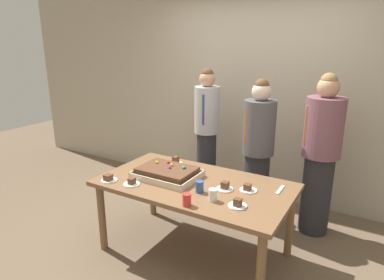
{
  "coord_description": "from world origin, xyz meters",
  "views": [
    {
      "loc": [
        1.4,
        -2.42,
        1.96
      ],
      "look_at": [
        -0.11,
        0.15,
        1.08
      ],
      "focal_mm": 31.22,
      "sensor_mm": 36.0,
      "label": 1
    }
  ],
  "objects_px": {
    "cake_server_utensil": "(280,190)",
    "person_green_shirt_behind": "(207,133)",
    "plated_slice_near_left": "(225,187)",
    "plated_slice_center_front": "(175,162)",
    "plated_slice_center_back": "(238,204)",
    "sheet_cake": "(167,173)",
    "person_serving_front": "(258,152)",
    "party_table": "(194,191)",
    "drink_cup_middle": "(200,187)",
    "plated_slice_far_right": "(109,179)",
    "drink_cup_nearest": "(187,200)",
    "plated_slice_far_left": "(248,189)",
    "drink_cup_far_end": "(213,195)",
    "plated_slice_near_right": "(132,183)",
    "person_striped_tie_right": "(321,155)"
  },
  "relations": [
    {
      "from": "plated_slice_far_right",
      "to": "cake_server_utensil",
      "type": "relative_size",
      "value": 0.75
    },
    {
      "from": "plated_slice_near_left",
      "to": "plated_slice_center_back",
      "type": "distance_m",
      "value": 0.32
    },
    {
      "from": "plated_slice_far_left",
      "to": "cake_server_utensil",
      "type": "xyz_separation_m",
      "value": [
        0.24,
        0.15,
        -0.01
      ]
    },
    {
      "from": "cake_server_utensil",
      "to": "person_serving_front",
      "type": "bearing_deg",
      "value": 125.76
    },
    {
      "from": "plated_slice_far_left",
      "to": "plated_slice_far_right",
      "type": "bearing_deg",
      "value": -159.02
    },
    {
      "from": "sheet_cake",
      "to": "person_striped_tie_right",
      "type": "xyz_separation_m",
      "value": [
        1.19,
        1.01,
        0.09
      ]
    },
    {
      "from": "sheet_cake",
      "to": "person_striped_tie_right",
      "type": "height_order",
      "value": "person_striped_tie_right"
    },
    {
      "from": "party_table",
      "to": "plated_slice_center_front",
      "type": "relative_size",
      "value": 11.62
    },
    {
      "from": "plated_slice_center_back",
      "to": "drink_cup_middle",
      "type": "bearing_deg",
      "value": 168.71
    },
    {
      "from": "plated_slice_far_left",
      "to": "person_striped_tie_right",
      "type": "height_order",
      "value": "person_striped_tie_right"
    },
    {
      "from": "drink_cup_middle",
      "to": "person_striped_tie_right",
      "type": "relative_size",
      "value": 0.06
    },
    {
      "from": "drink_cup_nearest",
      "to": "person_striped_tie_right",
      "type": "height_order",
      "value": "person_striped_tie_right"
    },
    {
      "from": "cake_server_utensil",
      "to": "plated_slice_near_left",
      "type": "bearing_deg",
      "value": -151.28
    },
    {
      "from": "plated_slice_far_right",
      "to": "person_serving_front",
      "type": "relative_size",
      "value": 0.09
    },
    {
      "from": "cake_server_utensil",
      "to": "person_green_shirt_behind",
      "type": "height_order",
      "value": "person_green_shirt_behind"
    },
    {
      "from": "drink_cup_nearest",
      "to": "sheet_cake",
      "type": "bearing_deg",
      "value": 139.62
    },
    {
      "from": "plated_slice_center_front",
      "to": "drink_cup_nearest",
      "type": "height_order",
      "value": "drink_cup_nearest"
    },
    {
      "from": "plated_slice_far_right",
      "to": "plated_slice_center_front",
      "type": "xyz_separation_m",
      "value": [
        0.28,
        0.69,
        0.0
      ]
    },
    {
      "from": "plated_slice_near_right",
      "to": "drink_cup_far_end",
      "type": "relative_size",
      "value": 1.5
    },
    {
      "from": "plated_slice_far_left",
      "to": "plated_slice_center_front",
      "type": "distance_m",
      "value": 0.93
    },
    {
      "from": "plated_slice_far_left",
      "to": "drink_cup_nearest",
      "type": "xyz_separation_m",
      "value": [
        -0.31,
        -0.5,
        0.03
      ]
    },
    {
      "from": "plated_slice_center_front",
      "to": "cake_server_utensil",
      "type": "relative_size",
      "value": 0.75
    },
    {
      "from": "plated_slice_near_left",
      "to": "plated_slice_center_front",
      "type": "relative_size",
      "value": 1.0
    },
    {
      "from": "sheet_cake",
      "to": "drink_cup_far_end",
      "type": "distance_m",
      "value": 0.63
    },
    {
      "from": "drink_cup_nearest",
      "to": "drink_cup_far_end",
      "type": "bearing_deg",
      "value": 51.55
    },
    {
      "from": "person_striped_tie_right",
      "to": "sheet_cake",
      "type": "bearing_deg",
      "value": -0.01
    },
    {
      "from": "sheet_cake",
      "to": "plated_slice_far_left",
      "type": "distance_m",
      "value": 0.77
    },
    {
      "from": "sheet_cake",
      "to": "plated_slice_far_right",
      "type": "height_order",
      "value": "sheet_cake"
    },
    {
      "from": "party_table",
      "to": "drink_cup_middle",
      "type": "relative_size",
      "value": 17.43
    },
    {
      "from": "plated_slice_far_right",
      "to": "person_striped_tie_right",
      "type": "relative_size",
      "value": 0.09
    },
    {
      "from": "plated_slice_near_left",
      "to": "plated_slice_near_right",
      "type": "height_order",
      "value": "plated_slice_near_left"
    },
    {
      "from": "plated_slice_center_front",
      "to": "drink_cup_middle",
      "type": "xyz_separation_m",
      "value": [
        0.55,
        -0.47,
        0.03
      ]
    },
    {
      "from": "cake_server_utensil",
      "to": "person_green_shirt_behind",
      "type": "relative_size",
      "value": 0.12
    },
    {
      "from": "plated_slice_near_left",
      "to": "plated_slice_far_right",
      "type": "bearing_deg",
      "value": -159.34
    },
    {
      "from": "sheet_cake",
      "to": "drink_cup_middle",
      "type": "bearing_deg",
      "value": -16.43
    },
    {
      "from": "sheet_cake",
      "to": "person_serving_front",
      "type": "relative_size",
      "value": 0.37
    },
    {
      "from": "plated_slice_near_right",
      "to": "drink_cup_nearest",
      "type": "distance_m",
      "value": 0.64
    },
    {
      "from": "plated_slice_far_right",
      "to": "plated_slice_near_left",
      "type": "bearing_deg",
      "value": 20.66
    },
    {
      "from": "plated_slice_near_left",
      "to": "plated_slice_center_front",
      "type": "distance_m",
      "value": 0.78
    },
    {
      "from": "plated_slice_center_front",
      "to": "sheet_cake",
      "type": "bearing_deg",
      "value": -68.64
    },
    {
      "from": "drink_cup_middle",
      "to": "person_green_shirt_behind",
      "type": "height_order",
      "value": "person_green_shirt_behind"
    },
    {
      "from": "plated_slice_center_back",
      "to": "cake_server_utensil",
      "type": "bearing_deg",
      "value": 66.76
    },
    {
      "from": "drink_cup_nearest",
      "to": "person_green_shirt_behind",
      "type": "relative_size",
      "value": 0.06
    },
    {
      "from": "plated_slice_far_left",
      "to": "person_green_shirt_behind",
      "type": "distance_m",
      "value": 1.39
    },
    {
      "from": "person_striped_tie_right",
      "to": "drink_cup_nearest",
      "type": "bearing_deg",
      "value": 21.82
    },
    {
      "from": "plated_slice_far_left",
      "to": "plated_slice_center_back",
      "type": "bearing_deg",
      "value": -83.38
    },
    {
      "from": "plated_slice_far_left",
      "to": "person_green_shirt_behind",
      "type": "xyz_separation_m",
      "value": [
        -0.94,
        1.01,
        0.13
      ]
    },
    {
      "from": "plated_slice_near_right",
      "to": "drink_cup_middle",
      "type": "xyz_separation_m",
      "value": [
        0.6,
        0.18,
        0.03
      ]
    },
    {
      "from": "party_table",
      "to": "plated_slice_center_back",
      "type": "relative_size",
      "value": 11.62
    },
    {
      "from": "plated_slice_near_left",
      "to": "drink_cup_far_end",
      "type": "distance_m",
      "value": 0.25
    }
  ]
}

